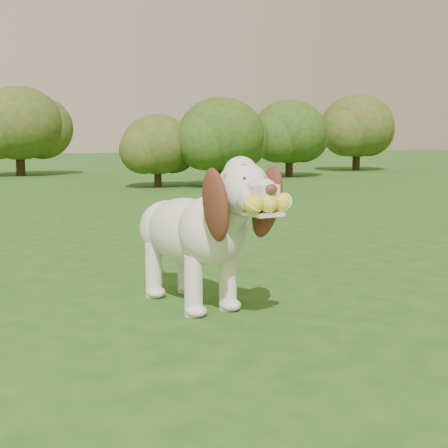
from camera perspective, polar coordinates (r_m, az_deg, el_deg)
name	(u,v)px	position (r m, az deg, el deg)	size (l,w,h in m)	color
ground	(234,295)	(3.88, 0.96, -6.50)	(80.00, 80.00, 0.00)	#1F4C15
dog	(198,227)	(3.52, -2.36, -0.27)	(0.54, 1.34, 0.87)	silver
shrub_c	(157,145)	(12.50, -6.11, 7.24)	(1.39, 1.39, 1.44)	#382314
shrub_f	(290,132)	(15.91, 6.02, 8.39)	(1.87, 1.87, 1.93)	#382314
shrub_h	(357,126)	(19.55, 12.08, 8.75)	(2.21, 2.21, 2.29)	#382314
shrub_d	(221,134)	(12.57, -0.28, 8.20)	(1.72, 1.72, 1.79)	#382314
shrub_i	(19,123)	(17.15, -18.26, 8.74)	(2.23, 2.23, 2.31)	#382314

